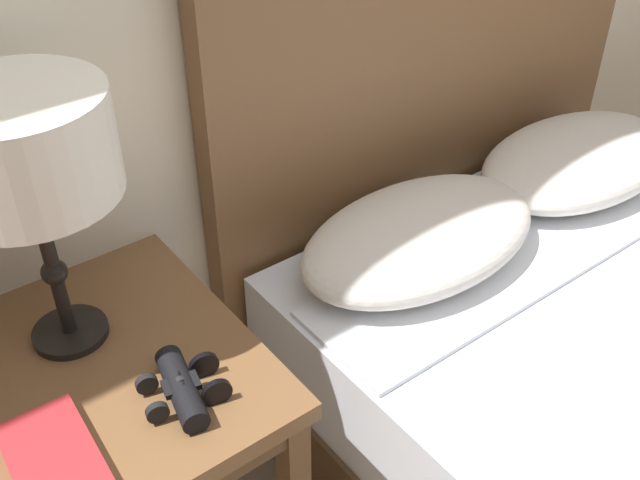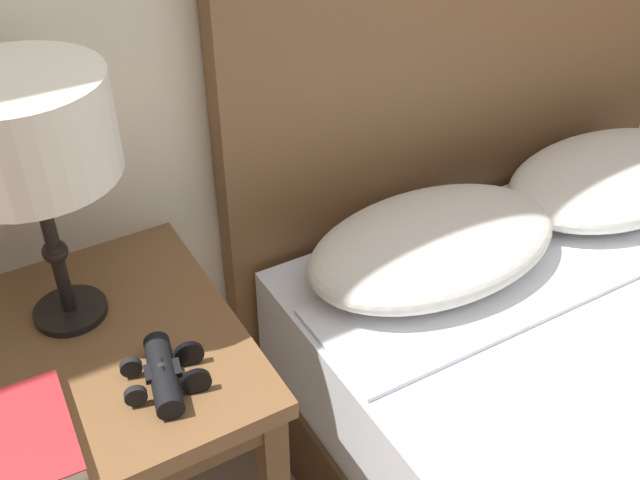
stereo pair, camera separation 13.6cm
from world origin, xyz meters
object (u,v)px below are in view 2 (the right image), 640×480
Objects in this scene: table_lamp at (24,134)px; binoculars_pair at (164,374)px; book_on_nightstand at (31,436)px; nightstand at (76,389)px.

binoculars_pair is at bearing -70.35° from table_lamp.
book_on_nightstand is at bearing -116.41° from table_lamp.
nightstand is 1.41× the size of table_lamp.
nightstand is 2.95× the size of book_on_nightstand.
binoculars_pair is at bearing 3.00° from book_on_nightstand.
table_lamp is at bearing 109.65° from binoculars_pair.
binoculars_pair reaches higher than nightstand.
nightstand is at bearing 129.83° from binoculars_pair.
book_on_nightstand reaches higher than nightstand.
book_on_nightstand is (-0.09, -0.16, 0.10)m from nightstand.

